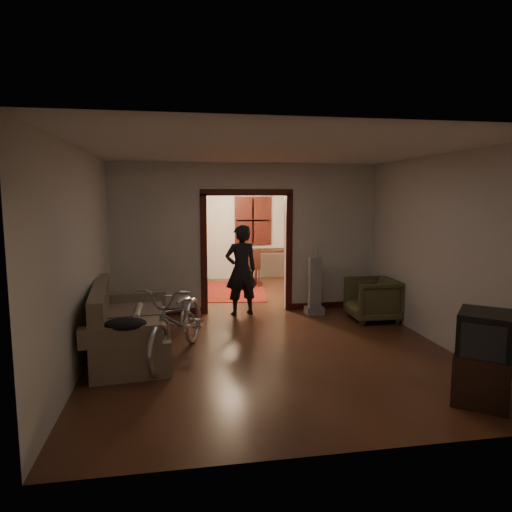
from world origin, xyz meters
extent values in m
cube|color=#3A1D12|center=(0.00, 0.00, 0.00)|extent=(5.00, 8.50, 0.01)
cube|color=white|center=(0.00, 0.00, 2.80)|extent=(5.00, 8.50, 0.01)
cube|color=beige|center=(0.00, 4.25, 1.40)|extent=(5.00, 0.02, 2.80)
cube|color=beige|center=(-2.50, 0.00, 1.40)|extent=(0.02, 8.50, 2.80)
cube|color=beige|center=(2.50, 0.00, 1.40)|extent=(0.02, 8.50, 2.80)
cube|color=beige|center=(0.00, 0.75, 1.40)|extent=(5.00, 0.14, 2.80)
cube|color=#3A120D|center=(0.00, 0.75, 1.10)|extent=(1.74, 0.20, 2.32)
cube|color=black|center=(0.70, 4.21, 1.55)|extent=(0.98, 0.06, 1.28)
sphere|color=#FFE0A5|center=(0.00, 2.50, 2.35)|extent=(0.24, 0.24, 0.24)
cube|color=silver|center=(1.05, 0.68, 1.25)|extent=(0.08, 0.01, 0.12)
cube|color=brown|center=(-1.97, -1.35, 0.49)|extent=(1.17, 2.20, 0.97)
cylinder|color=beige|center=(-1.87, -1.05, 0.53)|extent=(0.09, 0.75, 0.09)
ellipsoid|color=black|center=(-1.92, -2.26, 0.68)|extent=(0.50, 0.38, 0.15)
imported|color=silver|center=(-1.30, -1.64, 0.53)|extent=(1.33, 2.13, 1.06)
imported|color=#4B482A|center=(2.10, -0.29, 0.38)|extent=(0.85, 0.83, 0.75)
cube|color=black|center=(1.89, -3.55, 0.27)|extent=(0.80, 0.81, 0.55)
cube|color=black|center=(1.89, -3.55, 0.74)|extent=(0.76, 0.77, 0.49)
cube|color=gray|center=(1.21, 0.28, 0.54)|extent=(0.39, 0.35, 1.08)
imported|color=black|center=(-0.14, 0.49, 0.84)|extent=(0.68, 0.51, 1.68)
cube|color=#61100F|center=(-0.18, 2.58, 0.01)|extent=(2.01, 2.47, 0.02)
cube|color=#233922|center=(-1.30, 3.68, 0.99)|extent=(1.10, 0.79, 1.98)
sphere|color=#1E5972|center=(-1.30, 3.68, 1.94)|extent=(0.27, 0.27, 0.27)
cube|color=black|center=(1.14, 3.77, 0.40)|extent=(1.14, 0.71, 0.80)
cube|color=black|center=(0.46, 3.13, 0.46)|extent=(0.51, 0.51, 0.92)
camera|label=1|loc=(-1.29, -7.73, 2.19)|focal=32.00mm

